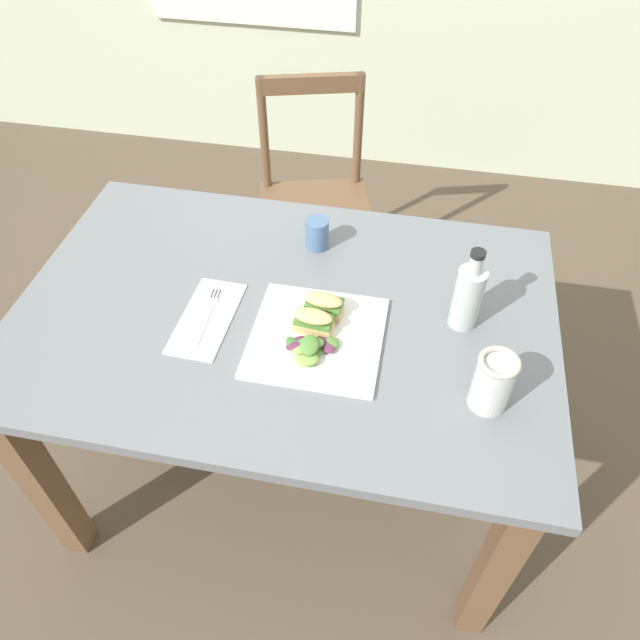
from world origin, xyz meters
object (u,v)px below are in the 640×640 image
bottle_cold_brew (467,299)px  sandwich_half_back (323,304)px  cup_extra_side (317,234)px  sandwich_half_front (313,321)px  dining_table (286,345)px  mason_jar_iced_tea (492,384)px  fork_on_napkin (209,312)px  plate_lunch (317,337)px  chair_wooden_far (315,204)px

bottle_cold_brew → sandwich_half_back: bearing=-172.6°
sandwich_half_back → cup_extra_side: 0.26m
sandwich_half_back → bottle_cold_brew: size_ratio=0.44×
sandwich_half_front → sandwich_half_back: (0.01, 0.06, 0.00)m
dining_table → mason_jar_iced_tea: (0.47, -0.18, 0.19)m
sandwich_half_back → mason_jar_iced_tea: 0.42m
fork_on_napkin → bottle_cold_brew: 0.60m
plate_lunch → chair_wooden_far: bearing=101.8°
chair_wooden_far → fork_on_napkin: size_ratio=4.69×
cup_extra_side → chair_wooden_far: bearing=102.2°
dining_table → plate_lunch: size_ratio=4.32×
dining_table → sandwich_half_front: 0.19m
chair_wooden_far → sandwich_half_back: (0.19, -0.83, 0.33)m
sandwich_half_front → sandwich_half_back: 0.06m
sandwich_half_back → mason_jar_iced_tea: bearing=-25.4°
bottle_cold_brew → cup_extra_side: bottle_cold_brew is taller
sandwich_half_front → mason_jar_iced_tea: mason_jar_iced_tea is taller
fork_on_napkin → cup_extra_side: 0.36m
plate_lunch → fork_on_napkin: size_ratio=1.59×
plate_lunch → bottle_cold_brew: size_ratio=1.39×
fork_on_napkin → mason_jar_iced_tea: (0.64, -0.14, 0.06)m
bottle_cold_brew → mason_jar_iced_tea: bearing=-75.3°
mason_jar_iced_tea → cup_extra_side: size_ratio=1.63×
chair_wooden_far → mason_jar_iced_tea: (0.57, -1.01, 0.35)m
sandwich_half_back → cup_extra_side: size_ratio=1.14×
sandwich_half_back → bottle_cold_brew: bearing=7.4°
chair_wooden_far → fork_on_napkin: chair_wooden_far is taller
sandwich_half_front → fork_on_napkin: sandwich_half_front is taller
dining_table → cup_extra_side: bearing=82.6°
dining_table → sandwich_half_back: bearing=-0.7°
fork_on_napkin → cup_extra_side: size_ratio=2.24×
bottle_cold_brew → fork_on_napkin: bearing=-171.7°
chair_wooden_far → sandwich_half_back: chair_wooden_far is taller
sandwich_half_back → fork_on_napkin: 0.27m
sandwich_half_back → chair_wooden_far: bearing=102.9°
sandwich_half_front → chair_wooden_far: bearing=101.3°
chair_wooden_far → cup_extra_side: 0.68m
fork_on_napkin → bottle_cold_brew: bearing=8.3°
dining_table → bottle_cold_brew: 0.46m
sandwich_half_back → fork_on_napkin: sandwich_half_back is taller
mason_jar_iced_tea → bottle_cold_brew: bearing=104.7°
dining_table → chair_wooden_far: bearing=96.5°
sandwich_half_back → plate_lunch: bearing=-91.3°
chair_wooden_far → sandwich_half_front: (0.18, -0.89, 0.33)m
chair_wooden_far → fork_on_napkin: bearing=-95.0°
plate_lunch → sandwich_half_back: (0.00, 0.07, 0.03)m
sandwich_half_front → bottle_cold_brew: (0.33, 0.10, 0.04)m
mason_jar_iced_tea → chair_wooden_far: bearing=119.3°
plate_lunch → sandwich_half_back: 0.08m
dining_table → cup_extra_side: 0.30m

